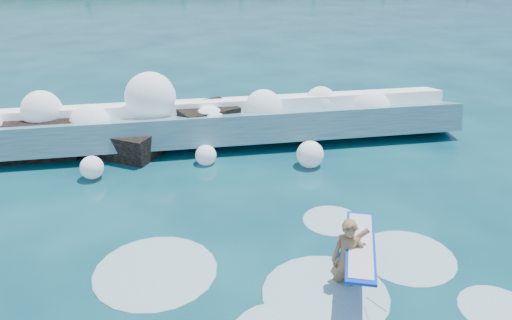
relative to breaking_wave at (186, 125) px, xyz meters
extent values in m
plane|color=#083140|center=(0.30, -6.73, -0.60)|extent=(200.00, 200.00, 0.00)
cube|color=#336981|center=(0.00, -0.16, -0.10)|extent=(20.04, 3.05, 1.67)
cube|color=white|center=(0.00, 0.64, 0.40)|extent=(20.04, 1.41, 0.78)
cube|color=black|center=(-4.95, -0.27, -0.14)|extent=(2.48, 1.87, 1.34)
cube|color=black|center=(-1.95, -1.07, -0.24)|extent=(2.34, 2.20, 1.03)
cube|color=black|center=(0.75, 0.13, -0.10)|extent=(2.55, 2.33, 1.44)
imported|color=#916443|center=(3.07, -8.94, 0.04)|extent=(0.84, 0.71, 1.94)
cube|color=#0C37DC|center=(3.35, -8.89, 0.37)|extent=(1.49, 2.70, 0.07)
cube|color=silver|center=(3.35, -8.89, 0.39)|extent=(1.31, 2.46, 0.07)
cylinder|color=black|center=(3.25, -10.14, -0.15)|extent=(0.01, 0.91, 0.43)
sphere|color=white|center=(-4.95, 0.32, 0.74)|extent=(1.40, 1.40, 1.40)
sphere|color=white|center=(-3.32, -0.18, 0.34)|extent=(1.37, 1.37, 1.37)
sphere|color=white|center=(-1.18, 0.19, 1.06)|extent=(1.81, 1.81, 1.81)
sphere|color=white|center=(0.85, -0.34, 0.16)|extent=(1.23, 1.23, 1.23)
sphere|color=white|center=(2.88, -0.05, 0.49)|extent=(1.41, 1.41, 1.41)
sphere|color=white|center=(5.24, 0.53, 0.42)|extent=(1.21, 1.21, 1.21)
sphere|color=white|center=(6.96, -0.46, 0.39)|extent=(1.34, 1.34, 1.34)
sphere|color=white|center=(-3.02, -2.64, -0.23)|extent=(0.73, 0.73, 0.73)
sphere|color=white|center=(0.56, -2.11, -0.33)|extent=(0.70, 0.70, 0.70)
sphere|color=white|center=(3.92, -2.88, -0.21)|extent=(0.90, 0.90, 0.90)
ellipsoid|color=silver|center=(2.55, -9.15, -0.60)|extent=(2.76, 2.76, 0.14)
ellipsoid|color=silver|center=(4.85, -8.21, -0.60)|extent=(2.31, 2.31, 0.12)
ellipsoid|color=silver|center=(-1.05, -7.75, -0.60)|extent=(2.85, 2.85, 0.14)
ellipsoid|color=silver|center=(3.59, -6.32, -0.60)|extent=(1.58, 1.58, 0.08)
ellipsoid|color=silver|center=(5.87, -10.23, -0.60)|extent=(1.58, 1.58, 0.08)
camera|label=1|loc=(-0.35, -17.27, 6.45)|focal=35.00mm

